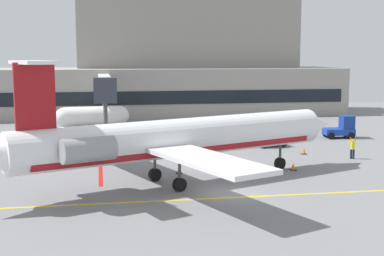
{
  "coord_description": "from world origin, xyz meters",
  "views": [
    {
      "loc": [
        -7.96,
        -32.17,
        8.77
      ],
      "look_at": [
        -0.76,
        9.1,
        3.0
      ],
      "focal_mm": 49.97,
      "sensor_mm": 36.0,
      "label": 1
    }
  ],
  "objects_px": {
    "marshaller": "(353,148)",
    "baggage_tug": "(342,128)",
    "pushback_tractor": "(266,136)",
    "regional_jet": "(175,139)",
    "fuel_tank": "(92,116)"
  },
  "relations": [
    {
      "from": "regional_jet",
      "to": "marshaller",
      "type": "height_order",
      "value": "regional_jet"
    },
    {
      "from": "fuel_tank",
      "to": "marshaller",
      "type": "bearing_deg",
      "value": -45.58
    },
    {
      "from": "baggage_tug",
      "to": "marshaller",
      "type": "distance_m",
      "value": 11.75
    },
    {
      "from": "marshaller",
      "to": "baggage_tug",
      "type": "bearing_deg",
      "value": 68.85
    },
    {
      "from": "baggage_tug",
      "to": "regional_jet",
      "type": "bearing_deg",
      "value": -139.47
    },
    {
      "from": "regional_jet",
      "to": "fuel_tank",
      "type": "relative_size",
      "value": 3.14
    },
    {
      "from": "baggage_tug",
      "to": "pushback_tractor",
      "type": "relative_size",
      "value": 1.04
    },
    {
      "from": "baggage_tug",
      "to": "fuel_tank",
      "type": "relative_size",
      "value": 0.38
    },
    {
      "from": "baggage_tug",
      "to": "fuel_tank",
      "type": "height_order",
      "value": "fuel_tank"
    },
    {
      "from": "regional_jet",
      "to": "baggage_tug",
      "type": "xyz_separation_m",
      "value": [
        20.36,
        17.41,
        -2.12
      ]
    },
    {
      "from": "fuel_tank",
      "to": "marshaller",
      "type": "height_order",
      "value": "fuel_tank"
    },
    {
      "from": "pushback_tractor",
      "to": "marshaller",
      "type": "relative_size",
      "value": 1.71
    },
    {
      "from": "regional_jet",
      "to": "baggage_tug",
      "type": "bearing_deg",
      "value": 40.53
    },
    {
      "from": "baggage_tug",
      "to": "pushback_tractor",
      "type": "bearing_deg",
      "value": -158.55
    },
    {
      "from": "marshaller",
      "to": "regional_jet",
      "type": "bearing_deg",
      "value": -158.21
    }
  ]
}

